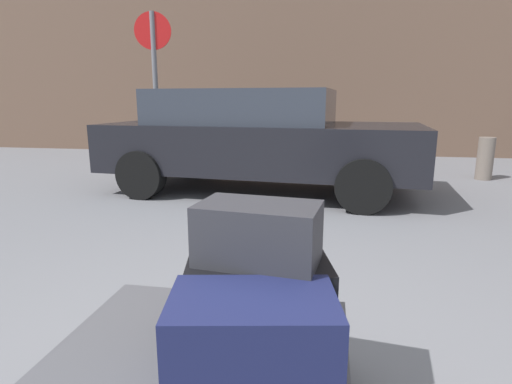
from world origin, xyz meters
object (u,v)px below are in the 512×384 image
object	(u,v)px
luggage_cart	(204,359)
duffel_bag_navy_rear_right	(253,344)
parked_car	(257,138)
bollard_kerb_near	(485,159)
duffel_bag_charcoal_topmost_pile	(259,233)
duffel_bag_black_center	(258,300)
no_parking_sign	(155,83)

from	to	relation	value
luggage_cart	duffel_bag_navy_rear_right	world-z (taller)	duffel_bag_navy_rear_right
parked_car	bollard_kerb_near	size ratio (longest dim) A/B	6.42
duffel_bag_charcoal_topmost_pile	bollard_kerb_near	size ratio (longest dim) A/B	0.66
duffel_bag_black_center	no_parking_sign	xyz separation A→B (m)	(-2.16, 4.14, 1.01)
duffel_bag_black_center	luggage_cart	bearing A→B (deg)	-169.81
bollard_kerb_near	no_parking_sign	world-z (taller)	no_parking_sign
bollard_kerb_near	duffel_bag_charcoal_topmost_pile	bearing A→B (deg)	-115.83
duffel_bag_navy_rear_right	parked_car	distance (m)	4.64
luggage_cart	duffel_bag_charcoal_topmost_pile	xyz separation A→B (m)	(0.21, 0.09, 0.51)
parked_car	bollard_kerb_near	world-z (taller)	parked_car
duffel_bag_charcoal_topmost_pile	parked_car	size ratio (longest dim) A/B	0.10
duffel_bag_black_center	bollard_kerb_near	xyz separation A→B (m)	(2.78, 5.75, -0.16)
luggage_cart	no_parking_sign	world-z (taller)	no_parking_sign
duffel_bag_black_center	duffel_bag_charcoal_topmost_pile	bearing A→B (deg)	-39.10
duffel_bag_charcoal_topmost_pile	parked_car	world-z (taller)	parked_car
duffel_bag_black_center	parked_car	bearing A→B (deg)	87.32
duffel_bag_black_center	duffel_bag_navy_rear_right	bearing A→B (deg)	-96.16
duffel_bag_navy_rear_right	duffel_bag_charcoal_topmost_pile	distance (m)	0.42
bollard_kerb_near	luggage_cart	bearing A→B (deg)	-117.12
parked_car	bollard_kerb_near	xyz separation A→B (m)	(3.52, 1.50, -0.41)
luggage_cart	duffel_bag_black_center	size ratio (longest dim) A/B	2.02
luggage_cart	parked_car	bearing A→B (deg)	97.01
luggage_cart	duffel_bag_navy_rear_right	distance (m)	0.41
duffel_bag_charcoal_topmost_pile	luggage_cart	bearing A→B (deg)	-150.19
duffel_bag_navy_rear_right	no_parking_sign	bearing A→B (deg)	106.00
duffel_bag_black_center	duffel_bag_navy_rear_right	distance (m)	0.31
luggage_cart	duffel_bag_charcoal_topmost_pile	world-z (taller)	duffel_bag_charcoal_topmost_pile
duffel_bag_navy_rear_right	no_parking_sign	size ratio (longest dim) A/B	0.22
duffel_bag_navy_rear_right	bollard_kerb_near	size ratio (longest dim) A/B	0.77
duffel_bag_navy_rear_right	bollard_kerb_near	xyz separation A→B (m)	(2.75, 6.06, -0.16)
luggage_cart	no_parking_sign	distance (m)	4.82
duffel_bag_black_center	parked_car	world-z (taller)	parked_car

